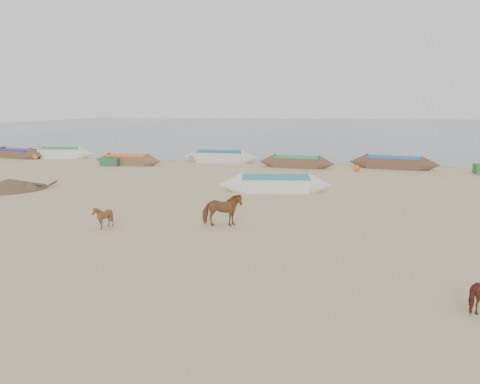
{
  "coord_description": "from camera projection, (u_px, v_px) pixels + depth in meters",
  "views": [
    {
      "loc": [
        4.03,
        -14.96,
        4.64
      ],
      "look_at": [
        0.0,
        4.0,
        1.0
      ],
      "focal_mm": 35.0,
      "sensor_mm": 36.0,
      "label": 1
    }
  ],
  "objects": [
    {
      "name": "cow_adult",
      "position": [
        222.0,
        210.0,
        17.95
      ],
      "size": [
        1.66,
        1.06,
        1.29
      ],
      "primitive_type": "imported",
      "rotation": [
        0.0,
        0.0,
        1.83
      ],
      "color": "brown",
      "rests_on": "ground"
    },
    {
      "name": "waterline_canoes",
      "position": [
        275.0,
        159.0,
        36.24
      ],
      "size": [
        57.51,
        4.93,
        0.96
      ],
      "color": "brown",
      "rests_on": "ground"
    },
    {
      "name": "ground",
      "position": [
        216.0,
        242.0,
        16.06
      ],
      "size": [
        140.0,
        140.0,
        0.0
      ],
      "primitive_type": "plane",
      "color": "tan",
      "rests_on": "ground"
    },
    {
      "name": "debris_pile",
      "position": [
        9.0,
        184.0,
        26.06
      ],
      "size": [
        4.7,
        4.7,
        0.56
      ],
      "primitive_type": "cone",
      "rotation": [
        0.0,
        0.0,
        -0.15
      ],
      "color": "brown",
      "rests_on": "ground"
    },
    {
      "name": "near_canoe",
      "position": [
        275.0,
        184.0,
        25.12
      ],
      "size": [
        6.21,
        2.51,
        0.86
      ],
      "primitive_type": null,
      "rotation": [
        0.0,
        0.0,
        0.19
      ],
      "color": "silver",
      "rests_on": "ground"
    },
    {
      "name": "beach_clutter",
      "position": [
        338.0,
        165.0,
        34.16
      ],
      "size": [
        44.24,
        4.63,
        0.64
      ],
      "color": "#285A39",
      "rests_on": "ground"
    },
    {
      "name": "calf_front",
      "position": [
        103.0,
        217.0,
        17.68
      ],
      "size": [
        1.07,
        1.04,
        0.9
      ],
      "primitive_type": "imported",
      "rotation": [
        0.0,
        0.0,
        -1.02
      ],
      "color": "brown",
      "rests_on": "ground"
    },
    {
      "name": "sea",
      "position": [
        320.0,
        127.0,
        94.89
      ],
      "size": [
        160.0,
        160.0,
        0.0
      ],
      "primitive_type": "plane",
      "color": "slate",
      "rests_on": "ground"
    }
  ]
}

